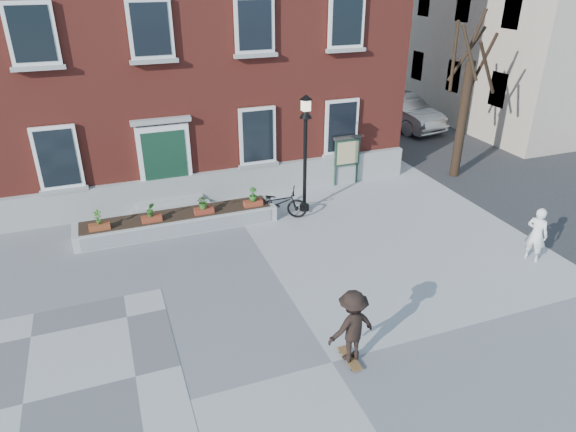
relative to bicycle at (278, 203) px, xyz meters
name	(u,v)px	position (x,y,z in m)	size (l,w,h in m)	color
ground	(332,362)	(-1.23, -6.94, -0.51)	(100.00, 100.00, 0.00)	#9C9C9F
checker_patch	(23,404)	(-7.23, -5.94, -0.50)	(6.00, 6.00, 0.01)	#5B5A5D
bicycle	(278,203)	(0.00, 0.00, 0.00)	(0.67, 1.93, 1.02)	black
parked_car	(401,111)	(9.32, 7.69, 0.32)	(1.75, 5.03, 1.66)	#A8AAAD
bystander	(537,234)	(5.82, -5.08, 0.29)	(0.58, 0.38, 1.60)	white
brick_building	(132,0)	(-3.23, 7.04, 5.79)	(18.40, 10.85, 12.60)	maroon
planter_assembly	(178,220)	(-3.22, 0.24, -0.20)	(6.20, 1.12, 1.15)	beige
bare_tree	(464,105)	(7.78, 1.07, 2.28)	(1.83, 1.83, 6.16)	black
lamp_post	(305,138)	(1.01, 0.16, 2.03)	(0.40, 0.40, 3.93)	black
notice_board	(347,152)	(3.37, 1.78, 0.75)	(1.10, 0.16, 1.87)	#193224
skateboarder	(352,326)	(-0.85, -7.01, 0.39)	(1.14, 0.78, 1.72)	brown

